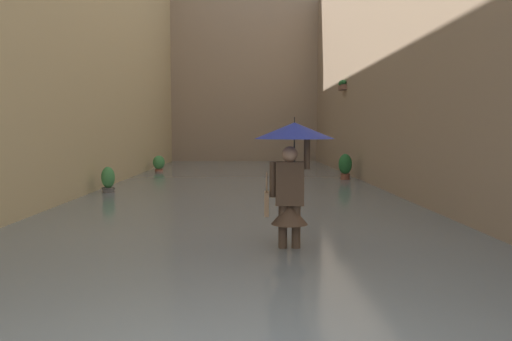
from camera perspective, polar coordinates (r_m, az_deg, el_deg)
ground_plane at (r=14.55m, az=-1.67°, el=-2.53°), size 60.40×60.40×0.00m
flood_water at (r=14.54m, az=-1.67°, el=-2.15°), size 8.54×30.16×0.20m
building_facade_left at (r=15.35m, az=16.94°, el=13.75°), size 2.04×28.16×8.60m
building_facade_right at (r=15.68m, az=-20.31°, el=17.34°), size 2.04×28.16×10.68m
building_facade_far at (r=27.84m, az=-1.33°, el=14.43°), size 11.34×1.80×13.18m
person_wading at (r=6.69m, az=4.16°, el=1.30°), size 1.08×1.08×1.97m
potted_plant_mid_left at (r=16.69m, az=10.19°, el=0.35°), size 0.44×0.44×1.04m
potted_plant_mid_right at (r=13.44m, az=-16.59°, el=-1.36°), size 0.35×0.35×0.87m
potted_plant_far_right at (r=20.24m, az=-11.08°, el=0.69°), size 0.47×0.47×0.82m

